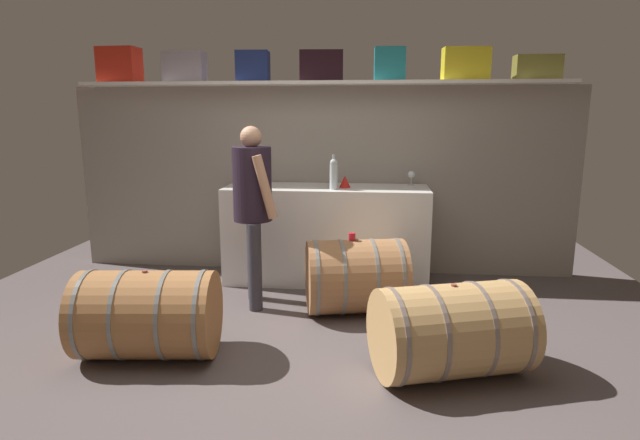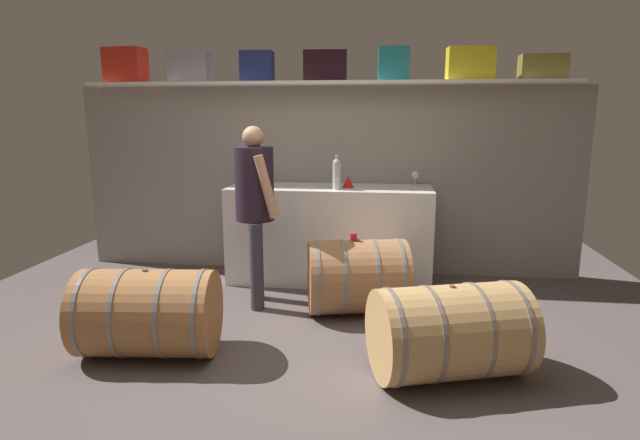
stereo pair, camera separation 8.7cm
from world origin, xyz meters
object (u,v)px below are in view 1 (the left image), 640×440
object	(u,v)px
work_cabinet	(326,234)
wine_barrel_flank	(451,331)
toolcase_olive	(537,68)
red_funnel	(345,181)
wine_glass	(411,175)
tasting_cup	(352,236)
toolcase_navy	(253,67)
toolcase_teal	(389,64)
wine_barrel_far	(148,314)
toolcase_red	(120,65)
toolcase_grey	(185,67)
winemaker_pouring	(253,198)
toolcase_black	(322,66)
wine_barrel_near	(356,276)
toolcase_yellow	(466,64)
wine_bottle_clear	(334,173)

from	to	relation	value
work_cabinet	wine_barrel_flank	distance (m)	2.08
toolcase_olive	red_funnel	xyz separation A→B (m)	(-1.77, -0.25, -1.06)
wine_glass	tasting_cup	bearing A→B (deg)	-117.76
toolcase_navy	toolcase_olive	world-z (taller)	toolcase_navy
toolcase_teal	wine_barrel_far	distance (m)	3.15
red_funnel	tasting_cup	size ratio (longest dim) A/B	2.03
toolcase_red	wine_barrel_far	xyz separation A→B (m)	(1.06, -2.01, -1.81)
toolcase_navy	toolcase_grey	bearing A→B (deg)	175.98
wine_glass	toolcase_teal	bearing A→B (deg)	173.56
toolcase_navy	toolcase_teal	bearing A→B (deg)	-4.02
toolcase_red	toolcase_olive	xyz separation A→B (m)	(4.06, 0.00, -0.06)
red_funnel	wine_barrel_flank	size ratio (longest dim) A/B	0.11
toolcase_red	toolcase_grey	size ratio (longest dim) A/B	0.97
wine_barrel_far	winemaker_pouring	xyz separation A→B (m)	(0.50, 1.05, 0.64)
wine_glass	tasting_cup	distance (m)	1.22
toolcase_navy	toolcase_teal	size ratio (longest dim) A/B	1.01
wine_glass	toolcase_navy	bearing A→B (deg)	179.00
toolcase_black	wine_glass	bearing A→B (deg)	-6.03
toolcase_olive	winemaker_pouring	size ratio (longest dim) A/B	0.27
work_cabinet	winemaker_pouring	xyz separation A→B (m)	(-0.55, -0.73, 0.47)
toolcase_olive	wine_glass	xyz separation A→B (m)	(-1.12, -0.03, -1.02)
wine_barrel_flank	wine_barrel_far	bearing A→B (deg)	160.88
wine_barrel_near	wine_barrel_flank	world-z (taller)	wine_barrel_near
wine_glass	wine_barrel_near	xyz separation A→B (m)	(-0.50, -1.02, -0.73)
toolcase_red	toolcase_yellow	distance (m)	3.41
toolcase_grey	wine_barrel_far	xyz separation A→B (m)	(0.39, -2.01, -1.79)
wine_barrel_far	tasting_cup	xyz separation A→B (m)	(1.34, 0.96, 0.35)
toolcase_olive	work_cabinet	distance (m)	2.52
toolcase_grey	wine_barrel_flank	world-z (taller)	toolcase_grey
red_funnel	wine_glass	bearing A→B (deg)	18.92
wine_glass	wine_barrel_far	size ratio (longest dim) A/B	0.15
wine_bottle_clear	wine_barrel_flank	distance (m)	2.06
wine_barrel_near	wine_barrel_flank	xyz separation A→B (m)	(0.63, -1.01, -0.01)
wine_barrel_far	wine_barrel_flank	xyz separation A→B (m)	(2.01, -0.06, -0.00)
wine_glass	toolcase_red	bearing A→B (deg)	179.47
toolcase_black	red_funnel	xyz separation A→B (m)	(0.25, -0.25, -1.09)
work_cabinet	tasting_cup	xyz separation A→B (m)	(0.28, -0.83, 0.18)
toolcase_navy	tasting_cup	world-z (taller)	toolcase_navy
toolcase_teal	wine_barrel_flank	bearing A→B (deg)	-81.87
toolcase_olive	wine_barrel_flank	distance (m)	2.89
toolcase_teal	toolcase_yellow	size ratio (longest dim) A/B	0.73
wine_glass	winemaker_pouring	bearing A→B (deg)	-145.99
red_funnel	winemaker_pouring	distance (m)	1.02
work_cabinet	wine_barrel_flank	size ratio (longest dim) A/B	1.84
toolcase_yellow	winemaker_pouring	size ratio (longest dim) A/B	0.28
wine_barrel_flank	toolcase_navy	bearing A→B (deg)	112.03
toolcase_red	toolcase_grey	bearing A→B (deg)	2.57
wine_barrel_near	tasting_cup	world-z (taller)	tasting_cup
toolcase_navy	red_funnel	distance (m)	1.45
work_cabinet	wine_bottle_clear	world-z (taller)	wine_bottle_clear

